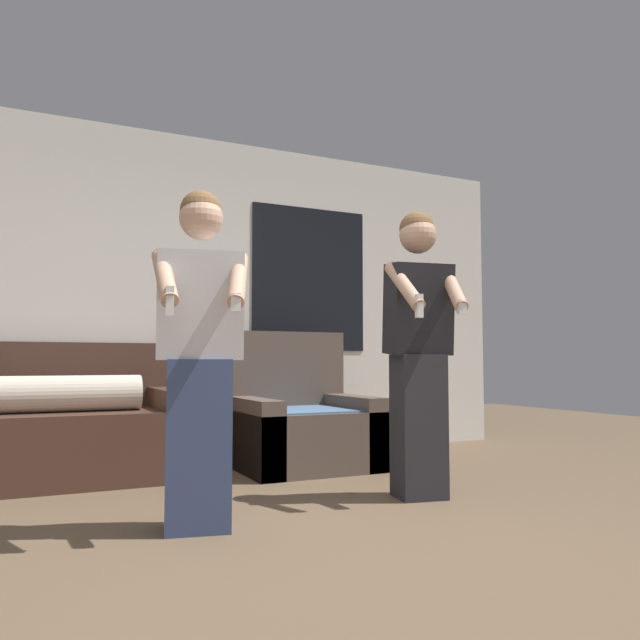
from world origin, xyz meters
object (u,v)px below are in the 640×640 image
at_px(person_left, 199,355).
at_px(person_right, 419,347).
at_px(armchair, 299,424).
at_px(couch, 63,431).

relative_size(person_left, person_right, 0.96).
height_order(armchair, person_right, person_right).
distance_m(armchair, person_left, 1.92).
bearing_deg(armchair, person_right, -81.19).
relative_size(couch, armchair, 1.68).
bearing_deg(person_left, armchair, 51.33).
bearing_deg(person_right, person_left, -174.59).
xyz_separation_m(person_left, person_right, (1.36, 0.13, 0.05)).
height_order(person_left, person_right, person_right).
bearing_deg(armchair, person_left, -128.67).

